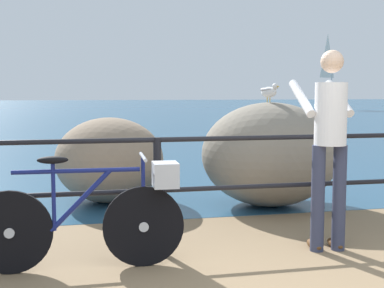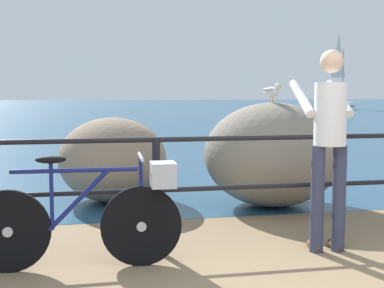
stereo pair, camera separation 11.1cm
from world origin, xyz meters
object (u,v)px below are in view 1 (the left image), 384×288
Objects in this scene: sailboat at (329,101)px; breakwater_boulder_left at (109,160)px; seagull at (269,91)px; person_at_railing at (329,140)px; breakwater_boulder_main at (270,154)px; bicycle at (97,212)px.

breakwater_boulder_left is at bearing -154.08° from sailboat.
seagull is 0.05× the size of sailboat.
breakwater_boulder_left is 38.54m from sailboat.
seagull is at bearing -0.41° from person_at_railing.
person_at_railing is 1.91m from breakwater_boulder_main.
person_at_railing is at bearing -24.79° from seagull.
sailboat is at bearing -23.60° from person_at_railing.
seagull is (1.91, -0.70, 0.88)m from breakwater_boulder_left.
sailboat is (18.07, 33.66, -0.72)m from seagull.
bicycle is at bearing -152.49° from sailboat.
seagull reaches higher than bicycle.
bicycle is at bearing -138.49° from breakwater_boulder_main.
breakwater_boulder_main is 2.06m from breakwater_boulder_left.
breakwater_boulder_left is 2.21m from seagull.
sailboat is at bearing 62.49° from bicycle.
person_at_railing is 1.04× the size of breakwater_boulder_main.
sailboat is (20.23, 35.57, 0.24)m from bicycle.
bicycle is 2.95m from breakwater_boulder_main.
sailboat reaches higher than bicycle.
person_at_railing reaches higher than breakwater_boulder_left.
person_at_railing reaches higher than seagull.
bicycle is at bearing 95.70° from person_at_railing.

